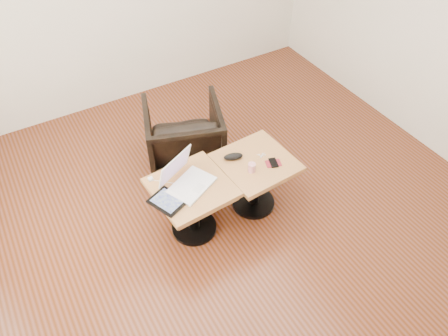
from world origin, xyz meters
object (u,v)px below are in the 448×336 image
laptop (186,179)px  side_table_right (255,172)px  side_table_left (192,197)px  striped_cup (252,167)px  armchair (184,136)px

laptop → side_table_right: bearing=-31.0°
side_table_left → striped_cup: striped_cup is taller
side_table_right → laptop: (-0.63, 0.06, 0.19)m
striped_cup → armchair: armchair is taller
side_table_right → striped_cup: 0.22m
side_table_right → armchair: armchair is taller
laptop → side_table_left: bearing=-88.1°
side_table_left → striped_cup: size_ratio=7.95×
side_table_right → armchair: (-0.28, 0.83, -0.08)m
armchair → side_table_right: bearing=127.6°
side_table_right → striped_cup: (-0.10, -0.08, 0.18)m
side_table_left → laptop: laptop is taller
side_table_left → side_table_right: (0.61, -0.02, 0.00)m
striped_cup → side_table_right: bearing=39.9°
laptop → armchair: size_ratio=0.63×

